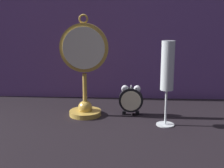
# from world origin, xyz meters

# --- Properties ---
(ground_plane) EXTENTS (4.00, 4.00, 0.00)m
(ground_plane) POSITION_xyz_m (0.00, 0.00, 0.00)
(ground_plane) COLOR black
(fabric_backdrop_drape) EXTENTS (1.45, 0.01, 0.65)m
(fabric_backdrop_drape) POSITION_xyz_m (0.00, 0.33, 0.33)
(fabric_backdrop_drape) COLOR #6B478E
(fabric_backdrop_drape) RESTS_ON ground_plane
(pocket_watch_on_stand) EXTENTS (0.16, 0.11, 0.33)m
(pocket_watch_on_stand) POSITION_xyz_m (-0.09, 0.10, 0.15)
(pocket_watch_on_stand) COLOR gold
(pocket_watch_on_stand) RESTS_ON ground_plane
(alarm_clock_twin_bell) EXTENTS (0.08, 0.03, 0.10)m
(alarm_clock_twin_bell) POSITION_xyz_m (0.06, 0.11, 0.06)
(alarm_clock_twin_bell) COLOR black
(alarm_clock_twin_bell) RESTS_ON ground_plane
(champagne_flute) EXTENTS (0.06, 0.06, 0.26)m
(champagne_flute) POSITION_xyz_m (0.17, 0.02, 0.16)
(champagne_flute) COLOR silver
(champagne_flute) RESTS_ON ground_plane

